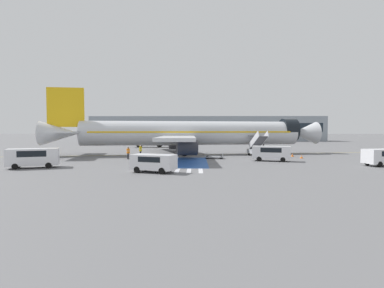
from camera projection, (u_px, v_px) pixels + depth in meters
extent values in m
plane|color=slate|center=(191.00, 154.00, 52.08)|extent=(600.00, 600.00, 0.00)
cube|color=gold|center=(192.00, 154.00, 51.09)|extent=(79.48, 13.60, 0.01)
cube|color=#2856A8|center=(191.00, 162.00, 38.83)|extent=(4.31, 13.12, 0.01)
cube|color=silver|center=(165.00, 171.00, 30.54)|extent=(0.44, 3.60, 0.01)
cube|color=silver|center=(177.00, 171.00, 30.52)|extent=(0.44, 3.60, 0.01)
cube|color=silver|center=(189.00, 171.00, 30.50)|extent=(0.44, 3.60, 0.01)
cube|color=silver|center=(201.00, 171.00, 30.48)|extent=(0.44, 3.60, 0.01)
cylinder|color=silver|center=(192.00, 133.00, 50.92)|extent=(36.74, 10.07, 4.05)
cone|color=silver|center=(304.00, 133.00, 54.01)|extent=(5.05, 4.65, 3.97)
cone|color=silver|center=(60.00, 133.00, 47.72)|extent=(6.63, 4.84, 3.89)
cylinder|color=black|center=(288.00, 130.00, 53.53)|extent=(3.07, 4.43, 4.09)
cube|color=#EAB214|center=(192.00, 132.00, 50.91)|extent=(33.86, 9.67, 0.24)
cube|color=silver|center=(168.00, 136.00, 59.21)|extent=(9.75, 17.65, 0.44)
cylinder|color=#38383D|center=(177.00, 143.00, 58.09)|extent=(3.30, 2.74, 2.28)
cube|color=silver|center=(177.00, 138.00, 41.65)|extent=(5.32, 17.10, 0.44)
cylinder|color=#38383D|center=(187.00, 147.00, 43.37)|extent=(3.30, 2.74, 2.28)
cube|color=#EAB214|center=(66.00, 107.00, 47.67)|extent=(5.65, 1.30, 6.27)
cube|color=silver|center=(76.00, 132.00, 51.74)|extent=(4.67, 6.99, 0.24)
cube|color=silver|center=(64.00, 132.00, 44.14)|extent=(4.67, 6.99, 0.24)
cylinder|color=#38383D|center=(263.00, 143.00, 52.93)|extent=(0.20, 0.20, 2.83)
cylinder|color=black|center=(263.00, 151.00, 53.00)|extent=(0.87, 0.42, 0.84)
cylinder|color=#38383D|center=(180.00, 143.00, 53.84)|extent=(0.24, 0.24, 2.50)
cylinder|color=black|center=(180.00, 150.00, 53.89)|extent=(1.18, 0.77, 1.10)
cylinder|color=#38383D|center=(184.00, 145.00, 47.67)|extent=(0.24, 0.24, 2.50)
cylinder|color=black|center=(184.00, 153.00, 47.72)|extent=(1.18, 0.77, 1.10)
cube|color=#ADB2BA|center=(258.00, 152.00, 48.00)|extent=(2.97, 5.10, 0.70)
cylinder|color=black|center=(249.00, 153.00, 49.54)|extent=(0.33, 0.73, 0.70)
cylinder|color=black|center=(260.00, 153.00, 49.82)|extent=(0.33, 0.73, 0.70)
cylinder|color=black|center=(256.00, 155.00, 46.22)|extent=(0.33, 0.73, 0.70)
cylinder|color=black|center=(268.00, 155.00, 46.50)|extent=(0.33, 0.73, 0.70)
cube|color=#4C4C51|center=(258.00, 143.00, 47.94)|extent=(2.10, 4.33, 2.26)
cube|color=#4C4C51|center=(253.00, 136.00, 50.14)|extent=(1.81, 1.36, 0.12)
cube|color=silver|center=(254.00, 140.00, 47.80)|extent=(0.81, 4.47, 2.96)
cube|color=silver|center=(263.00, 140.00, 48.03)|extent=(0.81, 4.47, 2.96)
cube|color=#38383D|center=(157.00, 144.00, 72.99)|extent=(9.87, 2.60, 0.60)
cube|color=silver|center=(138.00, 142.00, 72.99)|extent=(2.21, 2.40, 1.60)
cube|color=black|center=(133.00, 141.00, 72.98)|extent=(0.06, 2.00, 0.70)
cylinder|color=#B7BCC4|center=(159.00, 138.00, 72.92)|extent=(6.80, 2.28, 2.21)
cylinder|color=gold|center=(159.00, 138.00, 72.92)|extent=(0.37, 2.26, 2.26)
cylinder|color=black|center=(139.00, 146.00, 71.84)|extent=(0.96, 0.29, 0.96)
cylinder|color=black|center=(140.00, 145.00, 74.21)|extent=(0.96, 0.29, 0.96)
cylinder|color=black|center=(159.00, 146.00, 71.81)|extent=(0.96, 0.29, 0.96)
cylinder|color=black|center=(160.00, 145.00, 74.18)|extent=(0.96, 0.29, 0.96)
cylinder|color=black|center=(171.00, 146.00, 71.80)|extent=(0.96, 0.29, 0.96)
cylinder|color=black|center=(171.00, 145.00, 74.17)|extent=(0.96, 0.29, 0.96)
cube|color=silver|center=(384.00, 156.00, 34.64)|extent=(4.96, 2.92, 1.64)
cube|color=black|center=(384.00, 153.00, 34.62)|extent=(2.93, 2.49, 0.59)
cylinder|color=black|center=(380.00, 164.00, 33.51)|extent=(0.67, 0.34, 0.64)
cylinder|color=black|center=(367.00, 163.00, 35.26)|extent=(0.67, 0.34, 0.64)
cube|color=silver|center=(33.00, 157.00, 32.73)|extent=(5.52, 3.68, 1.81)
cube|color=black|center=(33.00, 153.00, 32.72)|extent=(3.36, 2.89, 0.65)
cylinder|color=black|center=(15.00, 167.00, 31.38)|extent=(0.67, 0.41, 0.64)
cylinder|color=black|center=(19.00, 165.00, 33.09)|extent=(0.67, 0.41, 0.64)
cylinder|color=black|center=(48.00, 165.00, 32.46)|extent=(0.67, 0.41, 0.64)
cylinder|color=black|center=(50.00, 164.00, 34.17)|extent=(0.67, 0.41, 0.64)
cube|color=silver|center=(271.00, 152.00, 40.05)|extent=(5.23, 3.26, 1.69)
cube|color=black|center=(271.00, 150.00, 40.03)|extent=(3.14, 2.63, 0.61)
cylinder|color=black|center=(283.00, 158.00, 40.43)|extent=(0.67, 0.38, 0.64)
cylinder|color=black|center=(283.00, 160.00, 38.78)|extent=(0.67, 0.38, 0.64)
cylinder|color=black|center=(260.00, 158.00, 41.38)|extent=(0.67, 0.38, 0.64)
cylinder|color=black|center=(259.00, 159.00, 39.74)|extent=(0.67, 0.38, 0.64)
cube|color=silver|center=(154.00, 162.00, 29.23)|extent=(4.67, 3.23, 1.45)
cube|color=black|center=(154.00, 159.00, 29.21)|extent=(2.86, 2.65, 0.52)
cylinder|color=black|center=(170.00, 169.00, 29.68)|extent=(0.67, 0.39, 0.64)
cylinder|color=black|center=(162.00, 171.00, 27.96)|extent=(0.67, 0.39, 0.64)
cylinder|color=black|center=(146.00, 168.00, 30.56)|extent=(0.67, 0.39, 0.64)
cylinder|color=black|center=(137.00, 170.00, 28.84)|extent=(0.67, 0.39, 0.64)
cube|color=gray|center=(215.00, 157.00, 43.63)|extent=(2.81, 1.90, 0.12)
cylinder|color=black|center=(222.00, 157.00, 44.08)|extent=(0.41, 0.16, 0.40)
cylinder|color=black|center=(221.00, 158.00, 42.83)|extent=(0.41, 0.16, 0.40)
cylinder|color=black|center=(208.00, 157.00, 44.45)|extent=(0.41, 0.16, 0.40)
cylinder|color=black|center=(207.00, 158.00, 43.19)|extent=(0.41, 0.16, 0.40)
cylinder|color=gray|center=(223.00, 154.00, 44.08)|extent=(0.05, 0.05, 0.55)
cylinder|color=gray|center=(222.00, 155.00, 42.73)|extent=(0.05, 0.05, 0.55)
cylinder|color=gray|center=(207.00, 154.00, 44.51)|extent=(0.05, 0.05, 0.55)
cylinder|color=gray|center=(206.00, 155.00, 43.15)|extent=(0.05, 0.05, 0.55)
cylinder|color=#2D2D33|center=(129.00, 156.00, 42.71)|extent=(0.14, 0.14, 0.85)
cylinder|color=#2D2D33|center=(128.00, 156.00, 42.62)|extent=(0.14, 0.14, 0.85)
cube|color=orange|center=(128.00, 151.00, 42.63)|extent=(0.47, 0.41, 0.67)
cube|color=silver|center=(128.00, 151.00, 42.63)|extent=(0.49, 0.43, 0.06)
sphere|color=brown|center=(128.00, 148.00, 42.61)|extent=(0.23, 0.23, 0.23)
cylinder|color=#2D2D33|center=(140.00, 154.00, 46.19)|extent=(0.14, 0.14, 0.90)
cylinder|color=#2D2D33|center=(141.00, 154.00, 46.34)|extent=(0.14, 0.14, 0.90)
cube|color=yellow|center=(140.00, 149.00, 46.23)|extent=(0.40, 0.47, 0.71)
cube|color=silver|center=(140.00, 149.00, 46.23)|extent=(0.41, 0.49, 0.06)
sphere|color=beige|center=(140.00, 146.00, 46.21)|extent=(0.24, 0.24, 0.24)
cone|color=orange|center=(302.00, 157.00, 44.05)|extent=(0.46, 0.46, 0.51)
cylinder|color=white|center=(302.00, 156.00, 44.05)|extent=(0.25, 0.25, 0.06)
cone|color=orange|center=(292.00, 155.00, 46.99)|extent=(0.45, 0.45, 0.50)
cylinder|color=white|center=(292.00, 155.00, 46.99)|extent=(0.25, 0.25, 0.06)
cube|color=#89939E|center=(207.00, 129.00, 117.02)|extent=(88.79, 12.00, 9.43)
cube|color=#19232D|center=(207.00, 128.00, 110.95)|extent=(85.24, 0.10, 3.30)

